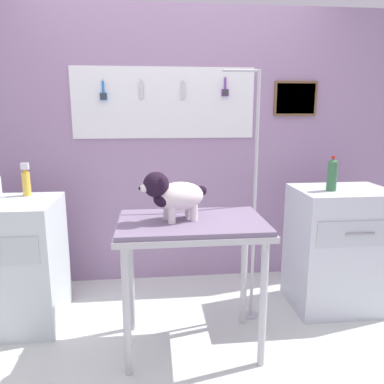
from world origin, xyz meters
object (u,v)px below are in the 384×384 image
at_px(dog, 173,194).
at_px(counter_left, 0,264).
at_px(cabinet_right, 338,248).
at_px(soda_bottle, 332,175).
at_px(grooming_table, 192,236).
at_px(pump_bottle_white, 26,182).
at_px(grooming_arm, 253,209).

height_order(dog, counter_left, dog).
relative_size(counter_left, cabinet_right, 0.96).
bearing_deg(soda_bottle, grooming_table, -160.45).
distance_m(grooming_table, pump_bottle_white, 1.28).
bearing_deg(grooming_arm, cabinet_right, 8.51).
distance_m(grooming_table, cabinet_right, 1.26).
relative_size(grooming_table, pump_bottle_white, 3.82).
xyz_separation_m(cabinet_right, soda_bottle, (-0.12, -0.04, 0.57)).
height_order(grooming_arm, counter_left, grooming_arm).
distance_m(dog, counter_left, 1.36).
xyz_separation_m(grooming_arm, soda_bottle, (0.58, 0.06, 0.22)).
height_order(counter_left, pump_bottle_white, pump_bottle_white).
relative_size(grooming_table, grooming_arm, 0.52).
bearing_deg(cabinet_right, dog, -161.76).
xyz_separation_m(counter_left, pump_bottle_white, (0.17, 0.17, 0.54)).
xyz_separation_m(grooming_arm, counter_left, (-1.74, 0.10, -0.37)).
height_order(dog, pump_bottle_white, dog).
bearing_deg(grooming_table, cabinet_right, 19.64).
bearing_deg(grooming_table, counter_left, 162.28).
bearing_deg(counter_left, grooming_table, -17.72).
bearing_deg(cabinet_right, grooming_table, -160.36).
height_order(grooming_table, pump_bottle_white, pump_bottle_white).
height_order(grooming_arm, soda_bottle, grooming_arm).
distance_m(counter_left, cabinet_right, 2.43).
distance_m(counter_left, soda_bottle, 2.39).
xyz_separation_m(grooming_table, soda_bottle, (1.04, 0.37, 0.29)).
xyz_separation_m(grooming_arm, cabinet_right, (0.70, 0.10, -0.35)).
relative_size(counter_left, pump_bottle_white, 3.77).
bearing_deg(cabinet_right, grooming_arm, -171.49).
bearing_deg(counter_left, soda_bottle, -1.01).
xyz_separation_m(counter_left, cabinet_right, (2.43, 0.00, 0.02)).
xyz_separation_m(grooming_table, counter_left, (-1.28, 0.41, -0.30)).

